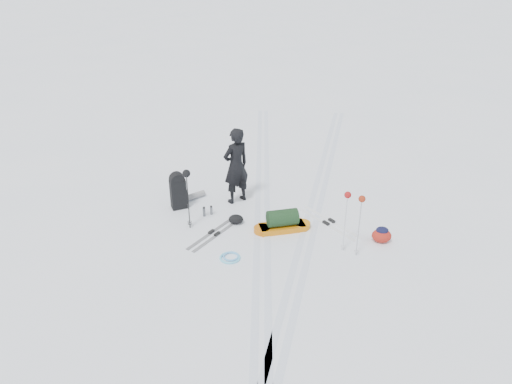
# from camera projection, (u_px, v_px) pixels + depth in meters

# --- Properties ---
(ground) EXTENTS (200.00, 200.00, 0.00)m
(ground) POSITION_uv_depth(u_px,v_px,m) (262.00, 227.00, 11.89)
(ground) COLOR white
(ground) RESTS_ON ground
(ski_tracks) EXTENTS (3.38, 17.97, 0.01)m
(ski_tracks) POSITION_uv_depth(u_px,v_px,m) (289.00, 210.00, 12.62)
(ski_tracks) COLOR silver
(ski_tracks) RESTS_ON ground
(skier) EXTENTS (0.87, 0.85, 2.01)m
(skier) POSITION_uv_depth(u_px,v_px,m) (236.00, 166.00, 12.61)
(skier) COLOR black
(skier) RESTS_ON ground
(pulk_sled) EXTENTS (1.42, 0.79, 0.53)m
(pulk_sled) POSITION_uv_depth(u_px,v_px,m) (282.00, 222.00, 11.67)
(pulk_sled) COLOR #C86E0B
(pulk_sled) RESTS_ON ground
(expedition_rucksack) EXTENTS (0.80, 0.98, 0.97)m
(expedition_rucksack) POSITION_uv_depth(u_px,v_px,m) (180.00, 191.00, 12.60)
(expedition_rucksack) COLOR black
(expedition_rucksack) RESTS_ON ground
(ski_poles_black) EXTENTS (0.18, 0.22, 1.49)m
(ski_poles_black) POSITION_uv_depth(u_px,v_px,m) (187.00, 181.00, 11.34)
(ski_poles_black) COLOR black
(ski_poles_black) RESTS_ON ground
(ski_poles_silver) EXTENTS (0.42, 0.30, 1.45)m
(ski_poles_silver) POSITION_uv_depth(u_px,v_px,m) (354.00, 204.00, 10.36)
(ski_poles_silver) COLOR silver
(ski_poles_silver) RESTS_ON ground
(touring_skis_grey) EXTENTS (1.06, 1.62, 0.06)m
(touring_skis_grey) POSITION_uv_depth(u_px,v_px,m) (214.00, 234.00, 11.59)
(touring_skis_grey) COLOR gray
(touring_skis_grey) RESTS_ON ground
(touring_skis_white) EXTENTS (1.45, 1.60, 0.07)m
(touring_skis_white) POSITION_uv_depth(u_px,v_px,m) (329.00, 223.00, 12.03)
(touring_skis_white) COLOR white
(touring_skis_white) RESTS_ON ground
(rope_coil) EXTENTS (0.49, 0.49, 0.05)m
(rope_coil) POSITION_uv_depth(u_px,v_px,m) (230.00, 257.00, 10.71)
(rope_coil) COLOR #63CDF1
(rope_coil) RESTS_ON ground
(small_daypack) EXTENTS (0.55, 0.53, 0.38)m
(small_daypack) POSITION_uv_depth(u_px,v_px,m) (382.00, 235.00, 11.22)
(small_daypack) COLOR maroon
(small_daypack) RESTS_ON ground
(thermos_pair) EXTENTS (0.24, 0.18, 0.25)m
(thermos_pair) POSITION_uv_depth(u_px,v_px,m) (208.00, 211.00, 12.34)
(thermos_pair) COLOR #53565A
(thermos_pair) RESTS_ON ground
(stuff_sack) EXTENTS (0.38, 0.30, 0.22)m
(stuff_sack) POSITION_uv_depth(u_px,v_px,m) (236.00, 219.00, 11.99)
(stuff_sack) COLOR black
(stuff_sack) RESTS_ON ground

